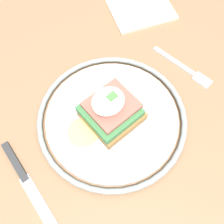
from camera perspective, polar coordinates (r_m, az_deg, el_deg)
The scene contains 7 objects.
ground_plane at distance 1.27m, azimuth -0.38°, elevation -17.10°, with size 6.00×6.00×0.00m, color #B2ADA3.
dining_table at distance 0.64m, azimuth -0.73°, elevation -7.60°, with size 0.91×0.84×0.77m.
plate at distance 0.52m, azimuth -0.00°, elevation -1.34°, with size 0.28×0.28×0.02m.
sandwich at distance 0.49m, azimuth -0.43°, elevation 0.44°, with size 0.13×0.09×0.08m.
fork at distance 0.60m, azimuth 14.52°, elevation 8.61°, with size 0.03×0.14×0.00m.
knife at distance 0.51m, azimuth -17.38°, elevation -12.69°, with size 0.03×0.18×0.01m.
napkin at distance 0.69m, azimuth 6.03°, elevation 19.91°, with size 0.14×0.11×0.01m, color beige.
Camera 1 is at (0.13, 0.16, 1.25)m, focal length 45.00 mm.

